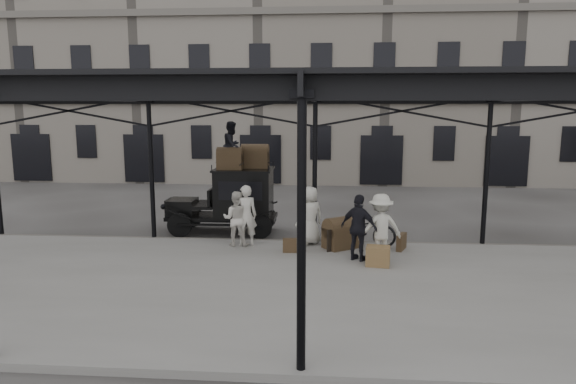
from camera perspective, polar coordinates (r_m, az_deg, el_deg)
name	(u,v)px	position (r m, az deg, el deg)	size (l,w,h in m)	color
ground	(312,265)	(13.85, 2.70, -8.09)	(120.00, 120.00, 0.00)	#383533
platform	(310,288)	(11.94, 2.41, -10.63)	(28.00, 8.00, 0.15)	slate
canopy	(311,87)	(11.50, 2.62, 11.56)	(22.50, 9.00, 4.74)	black
building_frontage	(322,58)	(31.33, 3.84, 14.61)	(64.00, 8.00, 14.00)	slate
taxi	(235,198)	(17.05, -5.95, -0.62)	(3.65, 1.55, 2.18)	black
porter_left	(246,215)	(14.98, -4.72, -2.62)	(0.66, 0.43, 1.80)	beige
porter_midleft	(236,219)	(15.04, -5.78, -2.95)	(0.78, 0.61, 1.61)	beige
porter_centre	(310,215)	(15.13, 2.43, -2.60)	(0.84, 0.55, 1.73)	beige
porter_official	(359,228)	(13.62, 7.89, -3.96)	(1.04, 0.43, 1.77)	black
porter_right	(380,227)	(13.70, 10.24, -3.90)	(1.15, 0.66, 1.79)	beige
bicycle	(362,228)	(15.15, 8.24, -4.03)	(0.68, 1.96, 1.03)	black
porter_roof	(232,145)	(16.75, -6.22, 5.20)	(0.74, 0.58, 1.53)	black
steamer_trunk_roof_near	(230,160)	(16.65, -6.46, 3.55)	(0.81, 0.50, 0.59)	#473921
steamer_trunk_roof_far	(255,158)	(16.97, -3.68, 3.80)	(0.89, 0.55, 0.65)	#473921
steamer_trunk_platform	(342,235)	(14.91, 6.05, -4.75)	(1.03, 0.63, 0.76)	#473921
wicker_hamper	(378,256)	(13.41, 9.96, -7.02)	(0.60, 0.45, 0.50)	olive
suitcase_upright	(401,242)	(15.00, 12.49, -5.44)	(0.15, 0.60, 0.45)	#473921
suitcase_flat	(294,245)	(14.38, 0.63, -5.96)	(0.60, 0.15, 0.40)	#473921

